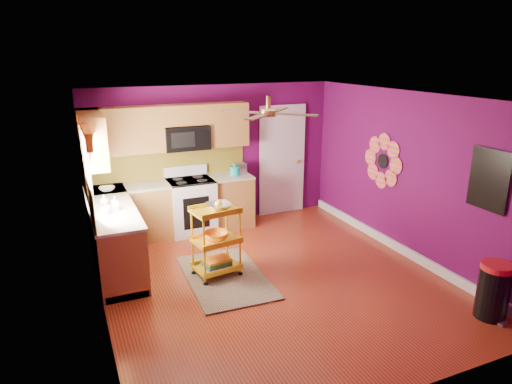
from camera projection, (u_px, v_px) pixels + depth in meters
name	position (u px, v px, depth m)	size (l,w,h in m)	color
ground	(273.00, 279.00, 6.37)	(5.00, 5.00, 0.00)	maroon
room_envelope	(276.00, 165.00, 5.90)	(4.54, 5.04, 2.52)	#590A4B
lower_cabinets	(149.00, 221.00, 7.32)	(2.81, 2.31, 0.94)	brown
electric_range	(191.00, 205.00, 7.92)	(0.76, 0.66, 1.13)	white
upper_cabinetry	(146.00, 133.00, 7.27)	(2.80, 2.30, 1.26)	brown
left_window	(86.00, 156.00, 5.94)	(0.08, 1.35, 1.08)	white
panel_door	(282.00, 161.00, 8.75)	(0.95, 0.11, 2.15)	white
right_wall_art	(425.00, 169.00, 6.50)	(0.04, 2.74, 1.04)	black
ceiling_fan	(268.00, 112.00, 5.87)	(1.01, 1.01, 0.26)	#BF8C3F
shag_rug	(226.00, 277.00, 6.40)	(1.05, 1.71, 0.02)	black
rolling_cart	(217.00, 238.00, 6.30)	(0.67, 0.53, 1.11)	yellow
trash_can	(493.00, 291.00, 5.36)	(0.46, 0.46, 0.70)	black
teal_kettle	(235.00, 171.00, 8.06)	(0.18, 0.18, 0.21)	#16A5A1
toaster	(240.00, 168.00, 8.20)	(0.22, 0.15, 0.18)	beige
soap_bottle_a	(115.00, 203.00, 6.30)	(0.08, 0.09, 0.19)	#EA3F72
soap_bottle_b	(104.00, 200.00, 6.49)	(0.12, 0.12, 0.15)	white
counter_dish	(107.00, 189.00, 7.17)	(0.25, 0.25, 0.06)	white
counter_cup	(107.00, 210.00, 6.17)	(0.12, 0.12, 0.10)	white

